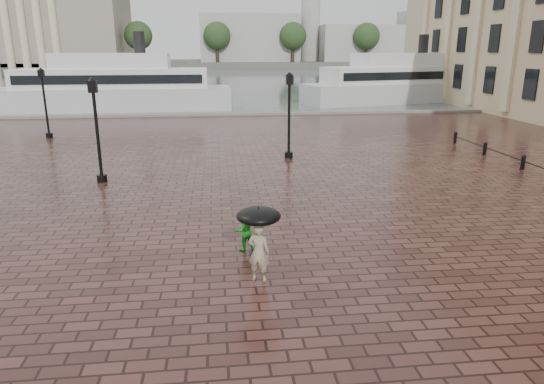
# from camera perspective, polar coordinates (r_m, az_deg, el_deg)

# --- Properties ---
(ground) EXTENTS (300.00, 300.00, 0.00)m
(ground) POSITION_cam_1_polar(r_m,az_deg,el_deg) (12.92, -2.20, -9.56)
(ground) COLOR #321A17
(ground) RESTS_ON ground
(harbour_water) EXTENTS (240.00, 240.00, 0.00)m
(harbour_water) POSITION_cam_1_polar(r_m,az_deg,el_deg) (103.74, -6.20, 13.20)
(harbour_water) COLOR #4E585E
(harbour_water) RESTS_ON ground
(quay_edge) EXTENTS (80.00, 0.60, 0.30)m
(quay_edge) POSITION_cam_1_polar(r_m,az_deg,el_deg) (43.96, -5.43, 8.96)
(quay_edge) COLOR slate
(quay_edge) RESTS_ON ground
(far_shore) EXTENTS (300.00, 60.00, 2.00)m
(far_shore) POSITION_cam_1_polar(r_m,az_deg,el_deg) (171.65, -6.43, 14.77)
(far_shore) COLOR #4C4C47
(far_shore) RESTS_ON ground
(museum) EXTENTS (57.00, 32.50, 26.00)m
(museum) POSITION_cam_1_polar(r_m,az_deg,el_deg) (165.53, -26.95, 17.60)
(museum) COLOR gray
(museum) RESTS_ON ground
(distant_skyline) EXTENTS (102.50, 22.00, 33.00)m
(distant_skyline) POSITION_cam_1_polar(r_m,az_deg,el_deg) (168.88, 10.86, 17.43)
(distant_skyline) COLOR #A2A099
(distant_skyline) RESTS_ON ground
(far_trees) EXTENTS (188.00, 8.00, 13.50)m
(far_trees) POSITION_cam_1_polar(r_m,az_deg,el_deg) (149.63, -6.49, 17.76)
(far_trees) COLOR #2D2119
(far_trees) RESTS_ON ground
(street_lamps) EXTENTS (15.44, 12.44, 4.40)m
(street_lamps) POSITION_cam_1_polar(r_m,az_deg,el_deg) (27.44, -15.38, 8.87)
(street_lamps) COLOR black
(street_lamps) RESTS_ON ground
(adult_pedestrian) EXTENTS (0.66, 0.55, 1.53)m
(adult_pedestrian) POSITION_cam_1_polar(r_m,az_deg,el_deg) (12.25, -1.56, -7.11)
(adult_pedestrian) COLOR #9B8F6E
(adult_pedestrian) RESTS_ON ground
(child_pedestrian) EXTENTS (0.72, 0.64, 1.21)m
(child_pedestrian) POSITION_cam_1_polar(r_m,az_deg,el_deg) (14.13, -3.31, -4.55)
(child_pedestrian) COLOR green
(child_pedestrian) RESTS_ON ground
(ferry_near) EXTENTS (22.34, 5.82, 7.29)m
(ferry_near) POSITION_cam_1_polar(r_m,az_deg,el_deg) (50.00, -18.07, 11.66)
(ferry_near) COLOR #BDBDBD
(ferry_near) RESTS_ON ground
(ferry_far) EXTENTS (22.68, 10.45, 7.24)m
(ferry_far) POSITION_cam_1_polar(r_m,az_deg,el_deg) (56.69, 14.87, 12.37)
(ferry_far) COLOR #BDBDBD
(ferry_far) RESTS_ON ground
(umbrella) EXTENTS (1.10, 1.10, 1.10)m
(umbrella) POSITION_cam_1_polar(r_m,az_deg,el_deg) (11.90, -1.59, -2.84)
(umbrella) COLOR black
(umbrella) RESTS_ON ground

